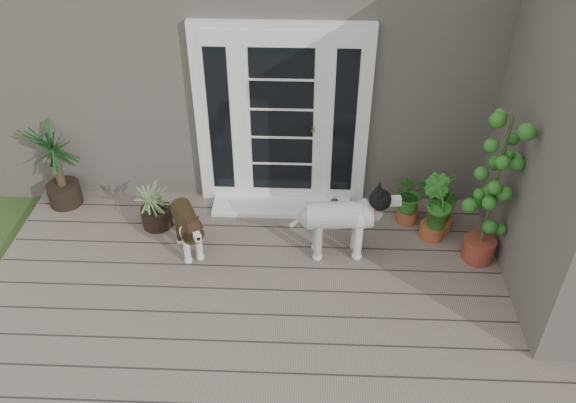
{
  "coord_description": "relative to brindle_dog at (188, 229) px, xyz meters",
  "views": [
    {
      "loc": [
        0.1,
        -3.05,
        4.27
      ],
      "look_at": [
        -0.1,
        1.75,
        0.7
      ],
      "focal_mm": 36.5,
      "sensor_mm": 36.0,
      "label": 1
    }
  ],
  "objects": [
    {
      "name": "clog_left",
      "position": [
        1.56,
        0.8,
        -0.26
      ],
      "size": [
        0.14,
        0.27,
        0.08
      ],
      "primitive_type": null,
      "rotation": [
        0.0,
        0.0,
        0.08
      ],
      "color": "#15361E",
      "rests_on": "deck"
    },
    {
      "name": "yucca",
      "position": [
        -1.61,
        0.8,
        0.22
      ],
      "size": [
        0.89,
        0.89,
        1.04
      ],
      "primitive_type": null,
      "rotation": [
        0.0,
        0.0,
        0.27
      ],
      "color": "black",
      "rests_on": "deck"
    },
    {
      "name": "spider_plant",
      "position": [
        -0.44,
        0.44,
        0.0
      ],
      "size": [
        0.68,
        0.68,
        0.61
      ],
      "primitive_type": null,
      "rotation": [
        0.0,
        0.0,
        -0.22
      ],
      "color": "#7B8D57",
      "rests_on": "deck"
    },
    {
      "name": "white_dog",
      "position": [
        1.56,
        0.03,
        0.07
      ],
      "size": [
        0.93,
        0.45,
        0.75
      ],
      "primitive_type": null,
      "rotation": [
        0.0,
        0.0,
        -1.5
      ],
      "color": "silver",
      "rests_on": "deck"
    },
    {
      "name": "herb_a",
      "position": [
        2.37,
        0.62,
        -0.03
      ],
      "size": [
        0.55,
        0.55,
        0.54
      ],
      "primitive_type": "imported",
      "rotation": [
        0.0,
        0.0,
        0.4
      ],
      "color": "#1E4C15",
      "rests_on": "deck"
    },
    {
      "name": "deck",
      "position": [
        1.14,
        -1.2,
        -0.36
      ],
      "size": [
        6.2,
        4.6,
        0.12
      ],
      "primitive_type": "cube",
      "color": "#6B5B4C",
      "rests_on": "ground"
    },
    {
      "name": "house_main",
      "position": [
        1.14,
        3.05,
        1.13
      ],
      "size": [
        7.4,
        4.0,
        3.1
      ],
      "primitive_type": "cube",
      "color": "#665E54",
      "rests_on": "ground"
    },
    {
      "name": "sapling",
      "position": [
        3.03,
        0.02,
        0.57
      ],
      "size": [
        0.68,
        0.68,
        1.74
      ],
      "primitive_type": null,
      "rotation": [
        0.0,
        0.0,
        0.42
      ],
      "color": "#1F621C",
      "rests_on": "deck"
    },
    {
      "name": "clog_right",
      "position": [
        1.77,
        0.66,
        -0.25
      ],
      "size": [
        0.16,
        0.34,
        0.1
      ],
      "primitive_type": null,
      "rotation": [
        0.0,
        0.0,
        -0.01
      ],
      "color": "black",
      "rests_on": "deck"
    },
    {
      "name": "brindle_dog",
      "position": [
        0.0,
        0.0,
        0.0
      ],
      "size": [
        0.59,
        0.79,
        0.6
      ],
      "primitive_type": null,
      "rotation": [
        0.0,
        0.0,
        3.58
      ],
      "color": "#382814",
      "rests_on": "deck"
    },
    {
      "name": "herb_c",
      "position": [
        2.71,
        0.54,
        -0.01
      ],
      "size": [
        0.52,
        0.52,
        0.57
      ],
      "primitive_type": "imported",
      "rotation": [
        0.0,
        0.0,
        3.99
      ],
      "color": "#214E16",
      "rests_on": "deck"
    },
    {
      "name": "door_unit",
      "position": [
        0.94,
        1.0,
        0.77
      ],
      "size": [
        1.9,
        0.14,
        2.15
      ],
      "primitive_type": "cube",
      "color": "white",
      "rests_on": "deck"
    },
    {
      "name": "door_step",
      "position": [
        0.94,
        0.8,
        -0.28
      ],
      "size": [
        1.6,
        0.4,
        0.05
      ],
      "primitive_type": "cube",
      "color": "white",
      "rests_on": "deck"
    },
    {
      "name": "herb_b",
      "position": [
        2.61,
        0.36,
        -0.03
      ],
      "size": [
        0.51,
        0.51,
        0.55
      ],
      "primitive_type": "imported",
      "rotation": [
        0.0,
        0.0,
        2.49
      ],
      "color": "#164E1A",
      "rests_on": "deck"
    }
  ]
}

